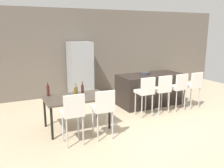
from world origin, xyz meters
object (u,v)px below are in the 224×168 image
(bar_chair_right, at_px, (179,86))
(wine_bottle_near, at_px, (82,90))
(wine_bottle_middle, at_px, (75,95))
(bar_chair_middle, at_px, (162,88))
(bar_chair_left, at_px, (145,91))
(wine_bottle_end, at_px, (48,90))
(wine_bottle_left, at_px, (76,92))
(wine_glass_right, at_px, (75,90))
(fruit_bowl, at_px, (144,73))
(dining_chair_near, at_px, (73,111))
(kitchen_island, at_px, (150,89))
(wine_glass_far, at_px, (75,88))
(bar_chair_far, at_px, (194,84))
(dining_table, at_px, (76,100))
(potted_plant, at_px, (163,77))
(dining_chair_far, at_px, (103,107))
(refrigerator, at_px, (80,70))

(bar_chair_right, distance_m, wine_bottle_near, 2.75)
(wine_bottle_middle, bearing_deg, bar_chair_middle, 3.69)
(bar_chair_left, distance_m, bar_chair_middle, 0.54)
(wine_bottle_end, distance_m, wine_bottle_left, 0.67)
(wine_glass_right, relative_size, fruit_bowl, 0.61)
(bar_chair_middle, bearing_deg, bar_chair_left, 180.00)
(bar_chair_right, relative_size, wine_bottle_near, 3.25)
(dining_chair_near, bearing_deg, kitchen_island, 28.57)
(bar_chair_left, relative_size, dining_chair_near, 1.00)
(bar_chair_left, distance_m, wine_glass_far, 1.79)
(bar_chair_right, relative_size, fruit_bowl, 3.71)
(bar_chair_far, bearing_deg, fruit_bowl, 141.61)
(dining_table, height_order, wine_glass_far, wine_glass_far)
(bar_chair_right, height_order, dining_chair_near, same)
(kitchen_island, relative_size, bar_chair_far, 1.86)
(potted_plant, bearing_deg, bar_chair_middle, -128.38)
(dining_chair_near, height_order, wine_bottle_left, wine_bottle_left)
(bar_chair_right, xyz_separation_m, dining_table, (-2.91, 0.07, -0.02))
(kitchen_island, distance_m, dining_chair_near, 3.28)
(dining_chair_near, xyz_separation_m, wine_glass_right, (0.33, 0.95, 0.17))
(kitchen_island, bearing_deg, bar_chair_middle, -103.29)
(wine_bottle_end, bearing_deg, wine_glass_right, -19.79)
(bar_chair_far, height_order, wine_bottle_near, wine_bottle_near)
(dining_chair_near, relative_size, wine_bottle_middle, 3.80)
(wine_bottle_left, bearing_deg, wine_bottle_near, 24.69)
(bar_chair_right, xyz_separation_m, wine_bottle_end, (-3.46, 0.43, 0.17))
(dining_chair_far, height_order, wine_bottle_left, wine_bottle_left)
(bar_chair_middle, height_order, dining_chair_far, same)
(dining_table, height_order, fruit_bowl, fruit_bowl)
(bar_chair_middle, distance_m, bar_chair_far, 1.10)
(wine_glass_far, xyz_separation_m, refrigerator, (0.82, 2.05, 0.06))
(bar_chair_right, bearing_deg, wine_bottle_near, 177.37)
(dining_table, distance_m, potted_plant, 4.96)
(kitchen_island, relative_size, dining_table, 1.37)
(bar_chair_left, relative_size, dining_chair_far, 1.00)
(refrigerator, bearing_deg, wine_bottle_end, -125.24)
(kitchen_island, xyz_separation_m, wine_glass_right, (-2.54, -0.61, 0.40))
(dining_chair_far, relative_size, wine_bottle_middle, 3.80)
(wine_bottle_middle, distance_m, potted_plant, 5.18)
(wine_bottle_left, bearing_deg, potted_plant, 29.41)
(bar_chair_right, bearing_deg, wine_bottle_end, 172.96)
(bar_chair_middle, relative_size, fruit_bowl, 3.71)
(bar_chair_far, relative_size, refrigerator, 0.57)
(kitchen_island, distance_m, wine_bottle_left, 2.71)
(bar_chair_left, xyz_separation_m, wine_glass_right, (-1.81, 0.23, 0.17))
(bar_chair_left, bearing_deg, bar_chair_middle, -0.00)
(wine_bottle_left, distance_m, fruit_bowl, 2.51)
(bar_chair_right, bearing_deg, wine_glass_far, 171.10)
(bar_chair_far, relative_size, dining_chair_near, 1.00)
(bar_chair_far, bearing_deg, dining_chair_near, -169.09)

